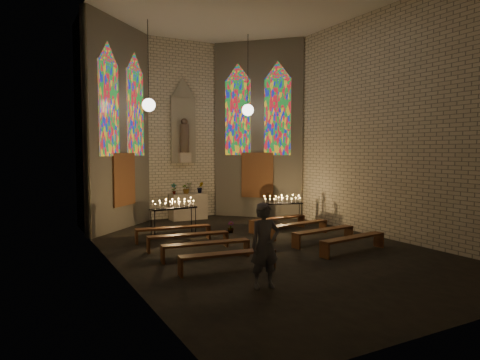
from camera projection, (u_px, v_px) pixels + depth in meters
name	position (u px, v px, depth m)	size (l,w,h in m)	color
floor	(260.00, 247.00, 11.86)	(12.00, 12.00, 0.00)	black
room	(210.00, 120.00, 14.56)	(8.22, 12.43, 7.00)	beige
altar	(188.00, 207.00, 16.61)	(1.40, 0.60, 1.00)	#BDAF9A
flower_vase_left	(174.00, 189.00, 16.37)	(0.23, 0.15, 0.43)	#4C723F
flower_vase_center	(186.00, 188.00, 16.62)	(0.39, 0.34, 0.43)	#4C723F
flower_vase_right	(200.00, 187.00, 16.90)	(0.24, 0.20, 0.44)	#4C723F
aisle_flower_pot	(231.00, 227.00, 13.94)	(0.20, 0.20, 0.36)	#4C723F
votive_stand_left	(174.00, 206.00, 13.44)	(1.53, 0.52, 1.10)	black
votive_stand_right	(282.00, 201.00, 15.04)	(1.46, 0.79, 1.05)	black
pew_left_0	(173.00, 229.00, 12.66)	(2.23, 0.58, 0.42)	#512C17
pew_right_0	(278.00, 220.00, 14.40)	(2.23, 0.58, 0.42)	#512C17
pew_left_1	(188.00, 237.00, 11.60)	(2.23, 0.58, 0.42)	#512C17
pew_right_1	(299.00, 225.00, 13.35)	(2.23, 0.58, 0.42)	#512C17
pew_left_2	(206.00, 245.00, 10.55)	(2.23, 0.58, 0.42)	#512C17
pew_right_2	(324.00, 232.00, 12.30)	(2.23, 0.58, 0.42)	#512C17
pew_left_3	(228.00, 256.00, 9.50)	(2.23, 0.58, 0.42)	#512C17
pew_right_3	(353.00, 239.00, 11.24)	(2.23, 0.58, 0.42)	#512C17
visitor	(265.00, 246.00, 8.33)	(0.61, 0.40, 1.67)	#54545F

